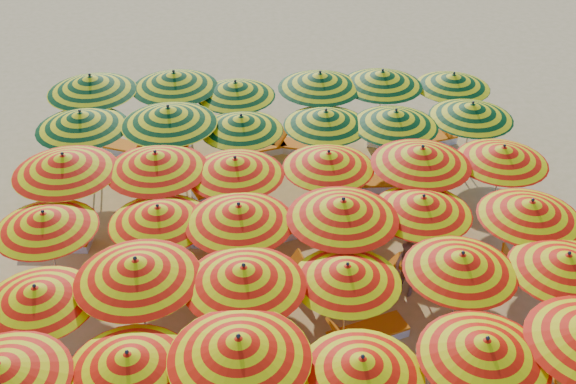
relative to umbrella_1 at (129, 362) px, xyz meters
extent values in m
plane|color=#E3B465|center=(3.02, 4.97, -2.05)|extent=(120.00, 120.00, 0.00)
cone|color=orange|center=(0.00, 0.00, 0.00)|extent=(2.76, 2.76, 0.42)
sphere|color=black|center=(0.00, 0.00, 0.24)|extent=(0.07, 0.07, 0.07)
cone|color=orange|center=(1.86, -0.02, 0.25)|extent=(3.28, 3.28, 0.47)
sphere|color=black|center=(1.86, -0.02, 0.52)|extent=(0.08, 0.08, 0.08)
cone|color=orange|center=(3.90, -0.30, -0.05)|extent=(2.73, 2.73, 0.41)
sphere|color=black|center=(3.90, -0.30, 0.19)|extent=(0.07, 0.07, 0.07)
cone|color=orange|center=(6.02, -0.16, 0.09)|extent=(2.89, 2.89, 0.44)
sphere|color=black|center=(6.02, -0.16, 0.34)|extent=(0.08, 0.08, 0.08)
cylinder|color=silver|center=(-1.90, 1.76, -0.96)|extent=(0.04, 0.04, 2.19)
cone|color=orange|center=(-1.90, 1.76, -0.01)|extent=(2.50, 2.50, 0.42)
sphere|color=black|center=(-1.90, 1.76, 0.23)|extent=(0.07, 0.07, 0.07)
cylinder|color=silver|center=(-0.07, 2.10, -0.83)|extent=(0.05, 0.05, 2.45)
cone|color=orange|center=(-0.07, 2.10, 0.24)|extent=(2.87, 2.87, 0.47)
sphere|color=black|center=(-0.07, 2.10, 0.50)|extent=(0.08, 0.08, 0.08)
cylinder|color=silver|center=(1.96, 1.86, -0.86)|extent=(0.05, 0.05, 2.38)
cone|color=orange|center=(1.96, 1.86, 0.17)|extent=(2.72, 2.72, 0.45)
sphere|color=black|center=(1.96, 1.86, 0.43)|extent=(0.08, 0.08, 0.08)
cylinder|color=silver|center=(3.96, 2.05, -0.98)|extent=(0.04, 0.04, 2.15)
cone|color=orange|center=(3.96, 2.05, -0.05)|extent=(2.29, 2.29, 0.41)
sphere|color=black|center=(3.96, 2.05, 0.19)|extent=(0.07, 0.07, 0.07)
cylinder|color=silver|center=(6.20, 2.10, -0.92)|extent=(0.04, 0.04, 2.27)
cone|color=orange|center=(6.20, 2.10, 0.06)|extent=(2.68, 2.68, 0.43)
sphere|color=black|center=(6.20, 2.10, 0.31)|extent=(0.08, 0.08, 0.08)
cylinder|color=silver|center=(8.27, 1.99, -0.93)|extent=(0.04, 0.04, 2.24)
cone|color=orange|center=(8.27, 1.99, 0.04)|extent=(2.62, 2.62, 0.43)
sphere|color=black|center=(8.27, 1.99, 0.29)|extent=(0.07, 0.07, 0.07)
cylinder|color=silver|center=(-2.23, 4.05, -0.94)|extent=(0.04, 0.04, 2.22)
cone|color=orange|center=(-2.23, 4.05, 0.02)|extent=(2.51, 2.51, 0.42)
sphere|color=black|center=(-2.23, 4.05, 0.26)|extent=(0.07, 0.07, 0.07)
cylinder|color=silver|center=(0.15, 4.13, -0.95)|extent=(0.04, 0.04, 2.21)
cone|color=orange|center=(0.15, 4.13, 0.01)|extent=(2.24, 2.24, 0.42)
sphere|color=black|center=(0.15, 4.13, 0.25)|extent=(0.07, 0.07, 0.07)
cylinder|color=silver|center=(1.88, 3.87, -0.88)|extent=(0.04, 0.04, 2.35)
cone|color=orange|center=(1.88, 3.87, 0.14)|extent=(2.63, 2.63, 0.45)
sphere|color=black|center=(1.88, 3.87, 0.40)|extent=(0.08, 0.08, 0.08)
cylinder|color=silver|center=(4.09, 3.80, -0.84)|extent=(0.05, 0.05, 2.43)
cone|color=orange|center=(4.09, 3.80, 0.21)|extent=(3.16, 3.16, 0.46)
sphere|color=black|center=(4.09, 3.80, 0.48)|extent=(0.08, 0.08, 0.08)
cylinder|color=silver|center=(5.89, 4.12, -0.94)|extent=(0.04, 0.04, 2.22)
cone|color=orange|center=(5.89, 4.12, 0.02)|extent=(2.25, 2.25, 0.42)
sphere|color=black|center=(5.89, 4.12, 0.26)|extent=(0.07, 0.07, 0.07)
cylinder|color=silver|center=(8.16, 3.76, -0.92)|extent=(0.04, 0.04, 2.26)
cone|color=orange|center=(8.16, 3.76, 0.05)|extent=(2.75, 2.75, 0.43)
sphere|color=black|center=(8.16, 3.76, 0.30)|extent=(0.08, 0.08, 0.08)
cylinder|color=silver|center=(-2.15, 5.95, -0.82)|extent=(0.05, 0.05, 2.46)
cone|color=orange|center=(-2.15, 5.95, 0.24)|extent=(2.87, 2.87, 0.47)
sphere|color=black|center=(-2.15, 5.95, 0.51)|extent=(0.08, 0.08, 0.08)
cylinder|color=silver|center=(-0.04, 5.97, -0.84)|extent=(0.05, 0.05, 2.43)
cone|color=orange|center=(-0.04, 5.97, 0.21)|extent=(3.18, 3.18, 0.46)
sphere|color=black|center=(-0.04, 5.97, 0.48)|extent=(0.08, 0.08, 0.08)
cylinder|color=silver|center=(1.81, 5.81, -0.90)|extent=(0.04, 0.04, 2.31)
cone|color=orange|center=(1.81, 5.81, 0.10)|extent=(3.04, 3.04, 0.44)
sphere|color=black|center=(1.81, 5.81, 0.35)|extent=(0.08, 0.08, 0.08)
cylinder|color=silver|center=(4.03, 6.06, -0.94)|extent=(0.04, 0.04, 2.23)
cone|color=orange|center=(4.03, 6.06, 0.03)|extent=(2.94, 2.94, 0.42)
sphere|color=black|center=(4.03, 6.06, 0.27)|extent=(0.07, 0.07, 0.07)
cylinder|color=silver|center=(6.23, 5.85, -0.85)|extent=(0.05, 0.05, 2.40)
cone|color=orange|center=(6.23, 5.85, 0.19)|extent=(2.66, 2.66, 0.46)
sphere|color=black|center=(6.23, 5.85, 0.45)|extent=(0.08, 0.08, 0.08)
cylinder|color=silver|center=(8.26, 6.02, -0.93)|extent=(0.04, 0.04, 2.25)
cone|color=orange|center=(8.26, 6.02, 0.04)|extent=(2.55, 2.55, 0.43)
sphere|color=black|center=(8.26, 6.02, 0.29)|extent=(0.07, 0.07, 0.07)
cylinder|color=silver|center=(-2.14, 8.13, -0.86)|extent=(0.05, 0.05, 2.39)
cone|color=#747D06|center=(-2.14, 8.13, 0.18)|extent=(2.95, 2.95, 0.46)
sphere|color=black|center=(-2.14, 8.13, 0.44)|extent=(0.08, 0.08, 0.08)
cylinder|color=silver|center=(0.11, 8.06, -0.81)|extent=(0.05, 0.05, 2.49)
cone|color=#747D06|center=(0.11, 8.06, 0.27)|extent=(3.10, 3.10, 0.47)
sphere|color=black|center=(0.11, 8.06, 0.55)|extent=(0.08, 0.08, 0.08)
cylinder|color=silver|center=(1.97, 8.05, -0.96)|extent=(0.04, 0.04, 2.19)
cone|color=#747D06|center=(1.97, 8.05, -0.01)|extent=(2.67, 2.67, 0.42)
sphere|color=black|center=(1.97, 8.05, 0.23)|extent=(0.07, 0.07, 0.07)
cylinder|color=silver|center=(4.18, 8.09, -0.93)|extent=(0.04, 0.04, 2.24)
cone|color=#747D06|center=(4.18, 8.09, 0.04)|extent=(2.56, 2.56, 0.43)
sphere|color=black|center=(4.18, 8.09, 0.29)|extent=(0.07, 0.07, 0.07)
cylinder|color=silver|center=(5.99, 7.89, -0.91)|extent=(0.04, 0.04, 2.28)
cone|color=#747D06|center=(5.99, 7.89, 0.08)|extent=(2.94, 2.94, 0.44)
sphere|color=black|center=(5.99, 7.89, 0.33)|extent=(0.08, 0.08, 0.08)
cylinder|color=silver|center=(8.11, 8.22, -0.92)|extent=(0.04, 0.04, 2.26)
cone|color=#747D06|center=(8.11, 8.22, 0.05)|extent=(2.68, 2.68, 0.43)
sphere|color=black|center=(8.11, 8.22, 0.30)|extent=(0.08, 0.08, 0.08)
cylinder|color=silver|center=(-2.18, 10.04, -0.81)|extent=(0.05, 0.05, 2.49)
cone|color=#747D06|center=(-2.18, 10.04, 0.27)|extent=(2.62, 2.62, 0.47)
sphere|color=black|center=(-2.18, 10.04, 0.55)|extent=(0.08, 0.08, 0.08)
cylinder|color=silver|center=(0.11, 10.24, -0.83)|extent=(0.05, 0.05, 2.45)
cone|color=#747D06|center=(0.11, 10.24, 0.23)|extent=(2.90, 2.90, 0.47)
sphere|color=black|center=(0.11, 10.24, 0.50)|extent=(0.08, 0.08, 0.08)
cylinder|color=silver|center=(1.83, 9.93, -0.93)|extent=(0.04, 0.04, 2.25)
cone|color=#747D06|center=(1.83, 9.93, 0.04)|extent=(2.28, 2.28, 0.43)
sphere|color=black|center=(1.83, 9.93, 0.29)|extent=(0.07, 0.07, 0.07)
cylinder|color=silver|center=(4.22, 10.04, -0.86)|extent=(0.05, 0.05, 2.39)
cone|color=#747D06|center=(4.22, 10.04, 0.18)|extent=(3.08, 3.08, 0.46)
sphere|color=black|center=(4.22, 10.04, 0.44)|extent=(0.08, 0.08, 0.08)
cylinder|color=silver|center=(6.02, 10.16, -0.88)|extent=(0.04, 0.04, 2.34)
cone|color=#747D06|center=(6.02, 10.16, 0.13)|extent=(3.02, 3.02, 0.45)
sphere|color=black|center=(6.02, 10.16, 0.39)|extent=(0.08, 0.08, 0.08)
cylinder|color=silver|center=(8.11, 10.18, -0.96)|extent=(0.04, 0.04, 2.18)
cone|color=#747D06|center=(8.11, 10.18, -0.02)|extent=(2.53, 2.53, 0.42)
sphere|color=black|center=(8.11, 10.18, 0.22)|extent=(0.07, 0.07, 0.07)
cube|color=white|center=(4.51, 2.22, -1.95)|extent=(1.80, 1.10, 0.20)
cube|color=orange|center=(4.51, 2.22, -1.82)|extent=(1.80, 1.10, 0.06)
cube|color=orange|center=(3.85, 1.99, -1.60)|extent=(0.53, 0.67, 0.48)
cube|color=white|center=(-2.78, 3.85, -1.95)|extent=(1.79, 1.01, 0.20)
cube|color=orange|center=(-2.78, 3.85, -1.82)|extent=(1.79, 1.01, 0.06)
cube|color=white|center=(-0.40, 3.90, -1.95)|extent=(1.71, 0.62, 0.20)
cube|color=orange|center=(-0.40, 3.90, -1.82)|extent=(1.71, 0.62, 0.06)
cube|color=orange|center=(0.30, 3.92, -1.60)|extent=(0.38, 0.59, 0.48)
cube|color=white|center=(2.43, 4.04, -1.95)|extent=(1.78, 0.92, 0.20)
cube|color=orange|center=(2.43, 4.04, -1.82)|extent=(1.78, 0.92, 0.06)
cube|color=orange|center=(3.12, 4.18, -1.60)|extent=(0.48, 0.64, 0.48)
cube|color=white|center=(4.64, 4.05, -1.95)|extent=(1.77, 0.82, 0.20)
cube|color=orange|center=(4.64, 4.05, -1.82)|extent=(1.77, 0.82, 0.06)
cube|color=orange|center=(5.33, 3.95, -1.60)|extent=(0.44, 0.63, 0.48)
cube|color=white|center=(8.71, 3.83, -1.95)|extent=(1.79, 1.16, 0.20)
cube|color=orange|center=(8.71, 3.83, -1.82)|extent=(1.79, 1.16, 0.06)
cube|color=orange|center=(8.06, 4.08, -1.60)|extent=(0.55, 0.67, 0.48)
cube|color=white|center=(-2.70, 5.81, -1.95)|extent=(1.75, 0.75, 0.20)
cube|color=orange|center=(-2.70, 5.81, -1.82)|extent=(1.75, 0.75, 0.06)
cube|color=orange|center=(-2.00, 5.74, -1.60)|extent=(0.42, 0.61, 0.48)
cube|color=white|center=(0.51, 5.79, -1.95)|extent=(1.76, 0.78, 0.20)
cube|color=orange|center=(0.51, 5.79, -1.82)|extent=(1.76, 0.78, 0.06)
cube|color=orange|center=(-0.18, 5.87, -1.60)|extent=(0.43, 0.62, 0.48)
cube|color=white|center=(3.48, 6.07, -1.95)|extent=(1.80, 1.12, 0.20)
cube|color=orange|center=(3.48, 6.07, -1.82)|extent=(1.80, 1.12, 0.06)
cube|color=orange|center=(2.82, 5.84, -1.60)|extent=(0.54, 0.67, 0.48)
cube|color=white|center=(1.42, 7.85, -1.95)|extent=(1.79, 1.21, 0.20)
cube|color=orange|center=(1.42, 7.85, -1.82)|extent=(1.79, 1.21, 0.06)
cube|color=orange|center=(0.77, 7.58, -1.60)|extent=(0.56, 0.68, 0.48)
cube|color=white|center=(5.44, 7.83, -1.95)|extent=(1.71, 0.61, 0.20)
cube|color=orange|center=(5.44, 7.83, -1.82)|extent=(1.71, 0.61, 0.06)
cube|color=orange|center=(4.74, 7.84, -1.60)|extent=(0.37, 0.59, 0.48)
cube|color=white|center=(-1.63, 10.20, -1.95)|extent=(1.79, 1.19, 0.20)
cube|color=orange|center=(-1.63, 10.20, -1.82)|extent=(1.79, 1.19, 0.06)
cube|color=orange|center=(-0.98, 9.93, -1.60)|extent=(0.56, 0.68, 0.48)
cube|color=white|center=(-0.44, 10.43, -1.95)|extent=(1.77, 0.83, 0.20)
cube|color=orange|center=(-0.44, 10.43, -1.82)|extent=(1.77, 0.83, 0.06)
cube|color=orange|center=(0.25, 10.32, -1.60)|extent=(0.45, 0.63, 0.48)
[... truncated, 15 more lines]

